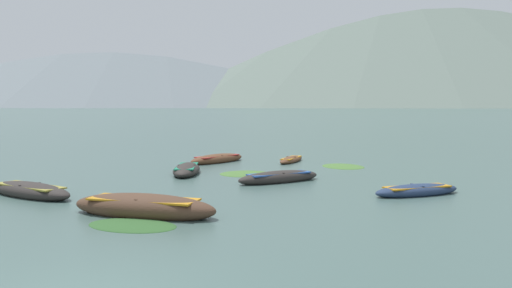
{
  "coord_description": "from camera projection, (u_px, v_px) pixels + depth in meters",
  "views": [
    {
      "loc": [
        2.51,
        -7.46,
        3.06
      ],
      "look_at": [
        3.98,
        28.3,
        0.29
      ],
      "focal_mm": 34.32,
      "sensor_mm": 36.0,
      "label": 1
    }
  ],
  "objects": [
    {
      "name": "rowboat_1",
      "position": [
        279.0,
        177.0,
        19.81
      ],
      "size": [
        3.79,
        2.68,
        0.57
      ],
      "color": "#2D2826",
      "rests_on": "ground"
    },
    {
      "name": "weed_patch_0",
      "position": [
        343.0,
        167.0,
        24.83
      ],
      "size": [
        2.52,
        2.9,
        0.14
      ],
      "primitive_type": "ellipsoid",
      "rotation": [
        0.0,
        0.0,
        1.78
      ],
      "color": "#477033",
      "rests_on": "ground"
    },
    {
      "name": "rowboat_3",
      "position": [
        291.0,
        160.0,
        26.91
      ],
      "size": [
        1.97,
        3.11,
        0.38
      ],
      "color": "brown",
      "rests_on": "ground"
    },
    {
      "name": "ground_plane",
      "position": [
        235.0,
        107.0,
        1501.85
      ],
      "size": [
        6000.0,
        6000.0,
        0.0
      ],
      "primitive_type": "plane",
      "color": "#425B56"
    },
    {
      "name": "rowboat_4",
      "position": [
        417.0,
        191.0,
        16.9
      ],
      "size": [
        3.49,
        1.97,
        0.47
      ],
      "color": "navy",
      "rests_on": "ground"
    },
    {
      "name": "weed_patch_2",
      "position": [
        246.0,
        174.0,
        22.12
      ],
      "size": [
        2.43,
        2.25,
        0.14
      ],
      "primitive_type": "ellipsoid",
      "rotation": [
        0.0,
        0.0,
        1.6
      ],
      "color": "#477033",
      "rests_on": "ground"
    },
    {
      "name": "weed_patch_1",
      "position": [
        132.0,
        226.0,
        12.55
      ],
      "size": [
        2.82,
        2.28,
        0.14
      ],
      "primitive_type": "ellipsoid",
      "rotation": [
        0.0,
        0.0,
        2.77
      ],
      "color": "#2D5628",
      "rests_on": "ground"
    },
    {
      "name": "rowboat_2",
      "position": [
        144.0,
        207.0,
        13.71
      ],
      "size": [
        4.52,
        2.61,
        0.77
      ],
      "color": "#4C3323",
      "rests_on": "ground"
    },
    {
      "name": "rowboat_0",
      "position": [
        187.0,
        170.0,
        22.25
      ],
      "size": [
        1.19,
        3.69,
        0.56
      ],
      "color": "#2D2826",
      "rests_on": "ground"
    },
    {
      "name": "mountain_2",
      "position": [
        156.0,
        42.0,
        1529.14
      ],
      "size": [
        1488.96,
        1488.96,
        410.44
      ],
      "primitive_type": "cone",
      "color": "slate",
      "rests_on": "ground"
    },
    {
      "name": "rowboat_6",
      "position": [
        30.0,
        191.0,
        16.68
      ],
      "size": [
        3.98,
        3.26,
        0.59
      ],
      "color": "#2D2826",
      "rests_on": "ground"
    },
    {
      "name": "mountain_3",
      "position": [
        396.0,
        31.0,
        1404.66
      ],
      "size": [
        1525.66,
        1525.66,
        438.98
      ],
      "primitive_type": "cone",
      "color": "slate",
      "rests_on": "ground"
    },
    {
      "name": "rowboat_5",
      "position": [
        217.0,
        159.0,
        26.72
      ],
      "size": [
        3.39,
        3.62,
        0.58
      ],
      "color": "brown",
      "rests_on": "ground"
    }
  ]
}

